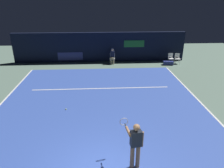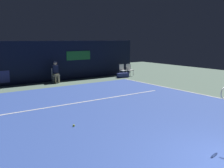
% 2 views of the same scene
% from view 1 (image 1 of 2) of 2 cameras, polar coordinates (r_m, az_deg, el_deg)
% --- Properties ---
extents(ground_plane, '(31.50, 31.50, 0.00)m').
position_cam_1_polar(ground_plane, '(11.39, -2.92, -5.68)').
color(ground_plane, slate).
extents(court_surface, '(11.08, 12.37, 0.01)m').
position_cam_1_polar(court_surface, '(11.39, -2.92, -5.65)').
color(court_surface, '#3856B2').
rests_on(court_surface, ground).
extents(line_sideline_left, '(0.10, 12.37, 0.01)m').
position_cam_1_polar(line_sideline_left, '(12.65, 22.88, -4.48)').
color(line_sideline_left, white).
rests_on(line_sideline_left, court_surface).
extents(line_service, '(8.64, 0.10, 0.01)m').
position_cam_1_polar(line_service, '(13.34, -3.04, -1.22)').
color(line_service, white).
rests_on(line_service, court_surface).
extents(back_wall, '(15.17, 0.33, 2.60)m').
position_cam_1_polar(back_wall, '(18.89, -3.32, 10.01)').
color(back_wall, black).
rests_on(back_wall, ground).
extents(tennis_player, '(0.72, 0.93, 1.73)m').
position_cam_1_polar(tennis_player, '(7.11, 6.40, -15.79)').
color(tennis_player, '#8C6647').
rests_on(tennis_player, ground).
extents(line_judge_on_chair, '(0.48, 0.56, 1.32)m').
position_cam_1_polar(line_judge_on_chair, '(18.29, 0.09, 7.66)').
color(line_judge_on_chair, white).
rests_on(line_judge_on_chair, ground).
extents(courtside_chair_near, '(0.46, 0.44, 0.88)m').
position_cam_1_polar(courtside_chair_near, '(19.14, 15.76, 6.92)').
color(courtside_chair_near, white).
rests_on(courtside_chair_near, ground).
extents(courtside_chair_far, '(0.46, 0.44, 0.88)m').
position_cam_1_polar(courtside_chair_far, '(19.24, 17.43, 6.81)').
color(courtside_chair_far, white).
rests_on(courtside_chair_far, ground).
extents(tennis_ball, '(0.07, 0.07, 0.07)m').
position_cam_1_polar(tennis_ball, '(11.11, -12.46, -6.74)').
color(tennis_ball, '#CCE033').
rests_on(tennis_ball, court_surface).
extents(equipment_bag, '(0.88, 0.43, 0.32)m').
position_cam_1_polar(equipment_bag, '(18.71, 15.13, 5.54)').
color(equipment_bag, navy).
rests_on(equipment_bag, ground).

